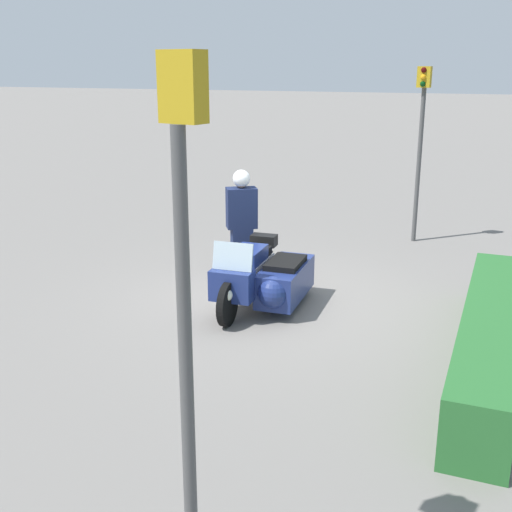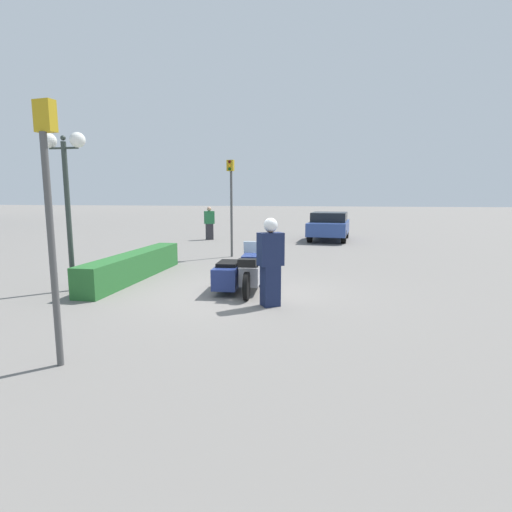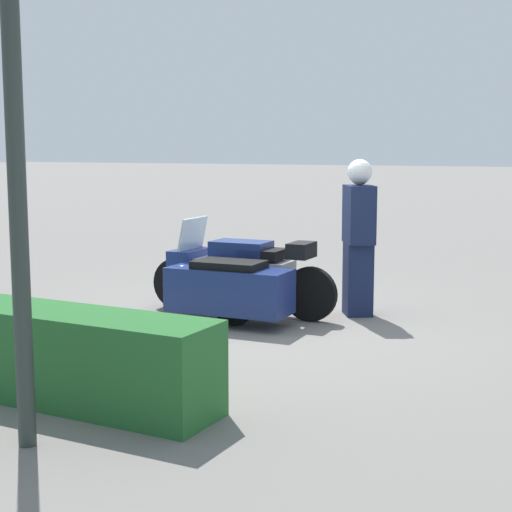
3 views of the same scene
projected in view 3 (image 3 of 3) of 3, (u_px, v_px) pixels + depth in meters
The scene contains 3 objects.
ground_plane at pixel (254, 323), 9.00m from camera, with size 160.00×160.00×0.00m, color slate.
police_motorcycle at pixel (228, 280), 9.14m from camera, with size 2.40×1.14×1.15m.
officer_rider at pixel (359, 234), 9.29m from camera, with size 0.53×0.59×1.86m.
Camera 3 is at (-4.09, 7.80, 1.99)m, focal length 55.00 mm.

